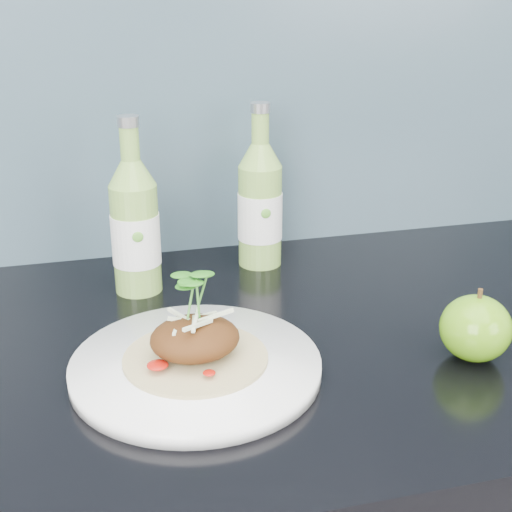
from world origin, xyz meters
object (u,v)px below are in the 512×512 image
Objects in this scene: dinner_plate at (196,366)px; cider_bottle_left at (135,227)px; green_apple at (476,328)px; cider_bottle_right at (260,205)px.

cider_bottle_left is at bearing 99.00° from dinner_plate.
dinner_plate is 0.30m from green_apple.
green_apple is (0.29, -0.04, 0.03)m from dinner_plate.
dinner_plate is 0.32m from cider_bottle_right.
green_apple is 0.42× the size of cider_bottle_left.
cider_bottle_right reaches higher than dinner_plate.
green_apple is at bearing -31.03° from cider_bottle_left.
dinner_plate is at bearing -72.91° from cider_bottle_left.
cider_bottle_right is at bearing 62.70° from dinner_plate.
cider_bottle_right is (-0.15, 0.32, 0.05)m from green_apple.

